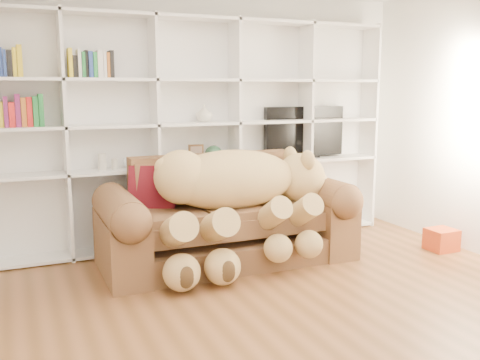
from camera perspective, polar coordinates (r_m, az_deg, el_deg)
name	(u,v)px	position (r m, az deg, el deg)	size (l,w,h in m)	color
floor	(304,329)	(3.92, 6.83, -15.51)	(5.00, 5.00, 0.00)	brown
wall_back	(190,118)	(5.84, -5.36, 6.63)	(5.00, 0.02, 2.70)	white
bookshelf	(172,123)	(5.65, -7.24, 6.03)	(4.43, 0.35, 2.40)	white
sofa	(226,222)	(5.21, -1.50, -4.53)	(2.40, 1.04, 1.01)	brown
teddy_bear	(237,192)	(4.96, -0.33, -1.30)	(1.90, 1.02, 1.10)	tan
throw_pillow	(153,189)	(5.09, -9.30, -0.98)	(0.43, 0.14, 0.43)	maroon
gift_box	(441,240)	(5.97, 20.69, -5.96)	(0.28, 0.26, 0.22)	#C4421A
tv	(304,133)	(6.27, 6.85, 5.05)	(1.00, 0.18, 0.59)	black
picture_frame	(196,154)	(5.69, -4.71, 2.78)	(0.16, 0.03, 0.20)	brown
green_vase	(214,154)	(5.76, -2.83, 2.74)	(0.19, 0.19, 0.19)	#305E40
figurine_tall	(102,162)	(5.47, -14.48, 1.89)	(0.08, 0.08, 0.16)	beige
figurine_short	(115,164)	(5.49, -13.24, 1.67)	(0.06, 0.06, 0.11)	beige
snow_globe	(129,162)	(5.51, -11.74, 1.91)	(0.12, 0.12, 0.12)	white
shelf_vase	(204,113)	(5.69, -3.83, 7.12)	(0.17, 0.17, 0.18)	beige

